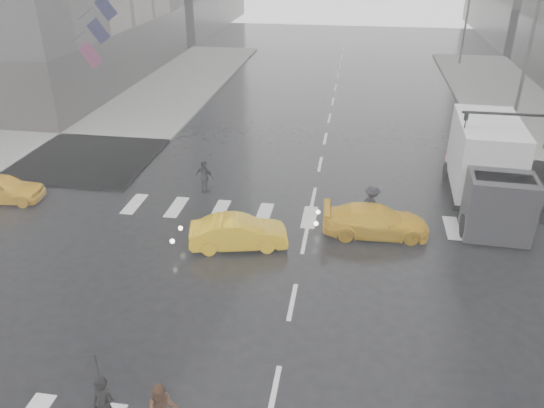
% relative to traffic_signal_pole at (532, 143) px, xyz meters
% --- Properties ---
extents(ground, '(120.00, 120.00, 0.00)m').
position_rel_traffic_signal_pole_xyz_m(ground, '(-9.01, -8.01, -3.22)').
color(ground, black).
rests_on(ground, ground).
extents(sidewalk_nw, '(35.00, 35.00, 0.15)m').
position_rel_traffic_signal_pole_xyz_m(sidewalk_nw, '(-28.51, 9.49, -3.14)').
color(sidewalk_nw, gray).
rests_on(sidewalk_nw, ground).
extents(road_markings, '(18.00, 48.00, 0.01)m').
position_rel_traffic_signal_pole_xyz_m(road_markings, '(-9.01, -8.01, -3.21)').
color(road_markings, silver).
rests_on(road_markings, ground).
extents(traffic_signal_pole, '(4.45, 0.42, 4.50)m').
position_rel_traffic_signal_pole_xyz_m(traffic_signal_pole, '(0.00, 0.00, 0.00)').
color(traffic_signal_pole, black).
rests_on(traffic_signal_pole, ground).
extents(street_lamp_near, '(2.15, 0.22, 9.00)m').
position_rel_traffic_signal_pole_xyz_m(street_lamp_near, '(1.86, 9.99, 1.73)').
color(street_lamp_near, '#59595B').
rests_on(street_lamp_near, ground).
extents(street_lamp_far, '(2.15, 0.22, 9.00)m').
position_rel_traffic_signal_pole_xyz_m(street_lamp_far, '(1.86, 29.99, 1.73)').
color(street_lamp_far, '#59595B').
rests_on(street_lamp_far, ground).
extents(planter_west, '(1.10, 1.10, 1.80)m').
position_rel_traffic_signal_pole_xyz_m(planter_west, '(-2.01, 0.19, -2.23)').
color(planter_west, gray).
rests_on(planter_west, ground).
extents(planter_mid, '(1.10, 1.10, 1.80)m').
position_rel_traffic_signal_pole_xyz_m(planter_mid, '(-0.01, 0.19, -2.23)').
color(planter_mid, gray).
rests_on(planter_mid, ground).
extents(flag_cluster, '(2.87, 3.06, 4.69)m').
position_rel_traffic_signal_pole_xyz_m(flag_cluster, '(-24.09, 10.49, 2.42)').
color(flag_cluster, '#59595B').
rests_on(flag_cluster, ground).
extents(pedestrian_black, '(1.08, 1.10, 2.43)m').
position_rel_traffic_signal_pole_xyz_m(pedestrian_black, '(-12.88, -13.79, -1.60)').
color(pedestrian_black, black).
rests_on(pedestrian_black, ground).
extents(pedestrian_far_a, '(1.08, 0.83, 1.62)m').
position_rel_traffic_signal_pole_xyz_m(pedestrian_far_a, '(-14.12, -0.32, -2.41)').
color(pedestrian_far_a, black).
rests_on(pedestrian_far_a, ground).
extents(pedestrian_far_b, '(1.23, 1.23, 1.73)m').
position_rel_traffic_signal_pole_xyz_m(pedestrian_far_b, '(-6.41, -2.15, -2.35)').
color(pedestrian_far_b, black).
rests_on(pedestrian_far_b, ground).
extents(taxi_front, '(3.91, 1.95, 1.28)m').
position_rel_traffic_signal_pole_xyz_m(taxi_front, '(-23.06, -2.66, -2.58)').
color(taxi_front, yellow).
rests_on(taxi_front, ground).
extents(taxi_mid, '(3.99, 2.17, 1.25)m').
position_rel_traffic_signal_pole_xyz_m(taxi_mid, '(-11.52, -4.84, -2.59)').
color(taxi_mid, yellow).
rests_on(taxi_mid, ground).
extents(taxi_rear, '(3.88, 1.99, 1.24)m').
position_rel_traffic_signal_pole_xyz_m(taxi_rear, '(-6.23, -3.03, -2.60)').
color(taxi_rear, yellow).
rests_on(taxi_rear, ground).
extents(box_truck, '(2.63, 7.00, 3.72)m').
position_rel_traffic_signal_pole_xyz_m(box_truck, '(-1.51, 0.09, -1.23)').
color(box_truck, white).
rests_on(box_truck, ground).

